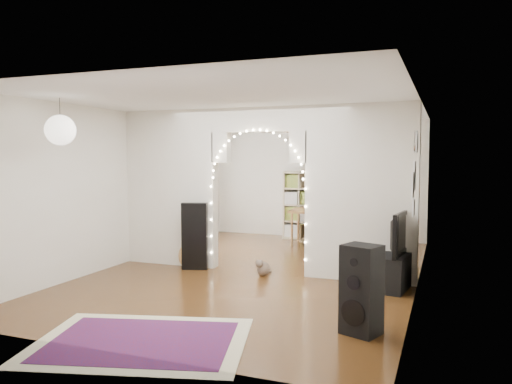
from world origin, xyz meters
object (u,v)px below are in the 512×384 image
(floor_speaker, at_px, (361,290))
(dining_table, at_px, (319,213))
(dining_chair_left, at_px, (314,234))
(media_console, at_px, (395,270))
(bookcase, at_px, (317,205))
(acoustic_guitar, at_px, (187,247))
(dining_chair_right, at_px, (344,259))

(floor_speaker, bearing_deg, dining_table, 129.74)
(floor_speaker, bearing_deg, dining_chair_left, 130.89)
(media_console, height_order, bookcase, bookcase)
(media_console, relative_size, dining_chair_left, 2.02)
(floor_speaker, relative_size, dining_chair_left, 1.95)
(floor_speaker, height_order, bookcase, bookcase)
(acoustic_guitar, xyz_separation_m, floor_speaker, (3.26, -2.10, 0.10))
(media_console, xyz_separation_m, dining_table, (-1.88, 3.04, 0.43))
(acoustic_guitar, distance_m, media_console, 3.41)
(dining_chair_right, bearing_deg, bookcase, 114.60)
(bookcase, relative_size, dining_chair_right, 3.10)
(dining_table, bearing_deg, dining_chair_right, -71.58)
(acoustic_guitar, bearing_deg, dining_chair_left, 81.17)
(acoustic_guitar, bearing_deg, dining_table, 79.61)
(dining_chair_left, bearing_deg, dining_table, 10.92)
(bookcase, distance_m, dining_table, 0.75)
(floor_speaker, bearing_deg, acoustic_guitar, 168.36)
(acoustic_guitar, bearing_deg, media_console, 16.38)
(bookcase, bearing_deg, floor_speaker, -79.10)
(floor_speaker, distance_m, dining_chair_right, 2.80)
(acoustic_guitar, relative_size, dining_chair_right, 1.72)
(dining_table, bearing_deg, floor_speaker, -75.62)
(floor_speaker, relative_size, media_console, 0.97)
(media_console, xyz_separation_m, dining_chair_right, (-0.86, 0.60, -0.02))
(floor_speaker, bearing_deg, dining_chair_right, 125.91)
(floor_speaker, bearing_deg, bookcase, 129.64)
(dining_chair_left, relative_size, dining_chair_right, 0.98)
(acoustic_guitar, height_order, dining_chair_right, acoustic_guitar)
(acoustic_guitar, relative_size, dining_chair_left, 1.75)
(floor_speaker, height_order, dining_chair_left, floor_speaker)
(floor_speaker, height_order, media_console, floor_speaker)
(media_console, xyz_separation_m, dining_chair_left, (-1.99, 3.02, -0.03))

